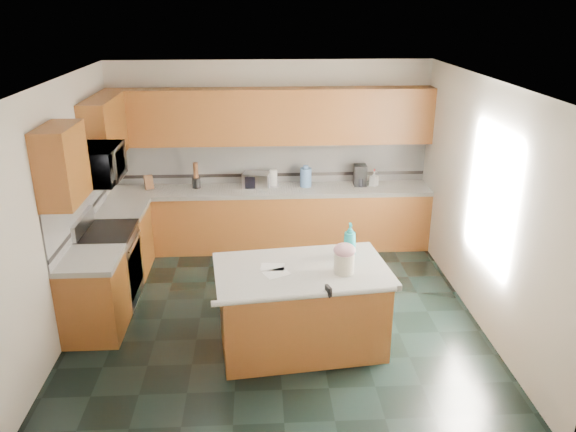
{
  "coord_description": "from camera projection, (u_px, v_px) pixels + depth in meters",
  "views": [
    {
      "loc": [
        -0.18,
        -5.73,
        3.47
      ],
      "look_at": [
        0.15,
        0.35,
        1.12
      ],
      "focal_mm": 35.0,
      "sensor_mm": 36.0,
      "label": 1
    }
  ],
  "objects": [
    {
      "name": "soap_back_cap",
      "position": [
        374.0,
        170.0,
        8.17
      ],
      "size": [
        0.02,
        0.02,
        0.03
      ],
      "primitive_type": "cylinder",
      "color": "red",
      "rests_on": "soap_bottle_back"
    },
    {
      "name": "toaster_oven_door",
      "position": [
        257.0,
        183.0,
        8.01
      ],
      "size": [
        0.34,
        0.01,
        0.18
      ],
      "primitive_type": "cube",
      "color": "black",
      "rests_on": "toaster_oven"
    },
    {
      "name": "treat_jar_lid",
      "position": [
        345.0,
        250.0,
        5.53
      ],
      "size": [
        0.22,
        0.22,
        0.14
      ],
      "primitive_type": "ellipsoid",
      "color": "#E8A4B5",
      "rests_on": "treat_jar"
    },
    {
      "name": "window_light_proxy",
      "position": [
        491.0,
        197.0,
        5.99
      ],
      "size": [
        0.02,
        1.4,
        1.1
      ],
      "primitive_type": "cube",
      "color": "white",
      "rests_on": "wall_right"
    },
    {
      "name": "left_counter_front",
      "position": [
        89.0,
        260.0,
        5.95
      ],
      "size": [
        0.64,
        0.72,
        0.06
      ],
      "primitive_type": "cube",
      "color": "white",
      "rests_on": "left_base_cab_front"
    },
    {
      "name": "left_upper_cab_front",
      "position": [
        62.0,
        165.0,
        5.57
      ],
      "size": [
        0.33,
        0.72,
        0.78
      ],
      "primitive_type": "cube",
      "color": "#4D2A0C",
      "rests_on": "wall_left"
    },
    {
      "name": "wall_left",
      "position": [
        59.0,
        212.0,
        5.99
      ],
      "size": [
        0.04,
        4.6,
        2.7
      ],
      "primitive_type": "cube",
      "color": "silver",
      "rests_on": "ground"
    },
    {
      "name": "range_backguard",
      "position": [
        83.0,
        223.0,
        6.58
      ],
      "size": [
        0.06,
        0.76,
        0.18
      ],
      "primitive_type": "cube",
      "color": "#B7B7BC",
      "rests_on": "range_body"
    },
    {
      "name": "knife_block",
      "position": [
        149.0,
        182.0,
        8.05
      ],
      "size": [
        0.17,
        0.19,
        0.23
      ],
      "primitive_type": "cube",
      "rotation": [
        -0.31,
        0.0,
        0.4
      ],
      "color": "#472814",
      "rests_on": "back_countertop"
    },
    {
      "name": "island_bullnose",
      "position": [
        306.0,
        296.0,
        5.23
      ],
      "size": [
        1.76,
        0.26,
        0.06
      ],
      "primitive_type": "cylinder",
      "rotation": [
        0.0,
        1.57,
        0.11
      ],
      "color": "white",
      "rests_on": "island_base"
    },
    {
      "name": "left_upper_cab_rear",
      "position": [
        104.0,
        129.0,
        7.12
      ],
      "size": [
        0.33,
        1.09,
        0.78
      ],
      "primitive_type": "cube",
      "color": "#4D2A0C",
      "rests_on": "wall_left"
    },
    {
      "name": "back_base_cab",
      "position": [
        272.0,
        220.0,
        8.3
      ],
      "size": [
        4.6,
        0.6,
        0.86
      ],
      "primitive_type": "cube",
      "color": "#4D2A0C",
      "rests_on": "ground"
    },
    {
      "name": "left_base_cab_rear",
      "position": [
        125.0,
        242.0,
        7.54
      ],
      "size": [
        0.6,
        0.82,
        0.86
      ],
      "primitive_type": "cube",
      "color": "#4D2A0C",
      "rests_on": "ground"
    },
    {
      "name": "left_counter_rear",
      "position": [
        121.0,
        210.0,
        7.38
      ],
      "size": [
        0.64,
        0.82,
        0.06
      ],
      "primitive_type": "cube",
      "color": "white",
      "rests_on": "left_base_cab_rear"
    },
    {
      "name": "ceiling",
      "position": [
        275.0,
        82.0,
        5.63
      ],
      "size": [
        4.6,
        4.6,
        0.0
      ],
      "primitive_type": "plane",
      "color": "white",
      "rests_on": "ground"
    },
    {
      "name": "treat_jar",
      "position": [
        344.0,
        263.0,
        5.58
      ],
      "size": [
        0.26,
        0.26,
        0.21
      ],
      "primitive_type": "cylinder",
      "rotation": [
        0.0,
        0.0,
        -0.35
      ],
      "color": "beige",
      "rests_on": "island_top"
    },
    {
      "name": "toaster_oven",
      "position": [
        257.0,
        180.0,
        8.13
      ],
      "size": [
        0.43,
        0.34,
        0.22
      ],
      "primitive_type": "cube",
      "rotation": [
        0.0,
        0.0,
        -0.23
      ],
      "color": "#B7B7BC",
      "rests_on": "back_countertop"
    },
    {
      "name": "soap_bottle_back",
      "position": [
        374.0,
        178.0,
        8.21
      ],
      "size": [
        0.14,
        0.14,
        0.22
      ],
      "primitive_type": "imported",
      "rotation": [
        0.0,
        0.0,
        0.84
      ],
      "color": "white",
      "rests_on": "back_countertop"
    },
    {
      "name": "range_body",
      "position": [
        111.0,
        267.0,
        6.8
      ],
      "size": [
        0.6,
        0.76,
        0.88
      ],
      "primitive_type": "cube",
      "color": "#B7B7BC",
      "rests_on": "ground"
    },
    {
      "name": "soap_bottle_island",
      "position": [
        350.0,
        240.0,
        5.92
      ],
      "size": [
        0.15,
        0.15,
        0.37
      ],
      "primitive_type": "imported",
      "rotation": [
        0.0,
        0.0,
        0.03
      ],
      "color": "#23B0B9",
      "rests_on": "island_top"
    },
    {
      "name": "back_countertop",
      "position": [
        272.0,
        190.0,
        8.14
      ],
      "size": [
        4.6,
        0.64,
        0.06
      ],
      "primitive_type": "cube",
      "color": "white",
      "rests_on": "back_base_cab"
    },
    {
      "name": "wall_front",
      "position": [
        287.0,
        322.0,
        3.95
      ],
      "size": [
        4.6,
        0.04,
        2.7
      ],
      "primitive_type": "cube",
      "color": "silver",
      "rests_on": "ground"
    },
    {
      "name": "treat_jar_knob",
      "position": [
        345.0,
        246.0,
        5.51
      ],
      "size": [
        0.07,
        0.02,
        0.02
      ],
      "primitive_type": "cylinder",
      "rotation": [
        0.0,
        1.57,
        0.0
      ],
      "color": "tan",
      "rests_on": "treat_jar_lid"
    },
    {
      "name": "water_jug_neck",
      "position": [
        306.0,
        167.0,
        8.1
      ],
      "size": [
        0.08,
        0.08,
        0.04
      ],
      "primitive_type": "cylinder",
      "color": "#5C89C6",
      "rests_on": "water_jug"
    },
    {
      "name": "treat_jar_knob_end_l",
      "position": [
        341.0,
        246.0,
        5.51
      ],
      "size": [
        0.04,
        0.04,
        0.04
      ],
      "primitive_type": "sphere",
      "color": "tan",
      "rests_on": "treat_jar_lid"
    },
    {
      "name": "coffee_maker",
      "position": [
        360.0,
        175.0,
        8.21
      ],
      "size": [
        0.19,
        0.2,
        0.31
      ],
      "primitive_type": "cube",
      "rotation": [
        0.0,
        0.0,
        -0.03
      ],
      "color": "black",
      "rests_on": "back_countertop"
    },
    {
      "name": "clamp_handle",
      "position": [
        329.0,
        296.0,
        5.19
      ],
      "size": [
        0.02,
        0.07,
        0.02
      ],
      "primitive_type": "cylinder",
      "rotation": [
        1.57,
        0.0,
        0.0
      ],
      "color": "black",
      "rests_on": "island_top"
    },
    {
      "name": "coffee_carafe",
      "position": [
        360.0,
        182.0,
        8.2
      ],
      "size": [
        0.13,
        0.13,
        0.13
      ],
      "primitive_type": "cylinder",
      "color": "black",
      "rests_on": "back_countertop"
    },
    {
      "name": "left_backsplash",
      "position": [
        79.0,
        205.0,
        6.55
      ],
      "size": [
        0.02,
        2.3,
        0.63
      ],
      "primitive_type": "cube",
      "color": "silver",
      "rests_on": "wall_left"
    },
    {
      "name": "range_oven_door",
      "position": [
        135.0,
        270.0,
        6.83
      ],
      "size": [
        0.02,
        0.68,
        0.55
      ],
      "primitive_type": "cube",
      "color": "black",
      "rests_on": "range_body"
    },
    {
      "name": "wall_right",
      "position": [
        485.0,
        204.0,
        6.23
      ],
      "size": [
        0.04,
        4.6,
        2.7
      ],
      "primitive_type": "cube",
      "color": "silver",
      "rests_on": "ground"
    },
    {
      "name": "range_handle",
      "position": [
        135.0,
        241.0,
        6.7
      ],
      "size": [
        0.02,
        0.66,
        0.02
      ],
      "primitive_type": "cylinder",
      "rotation": [
        1.57,
        0.0,
        0.0
      ],
      "color": "#B7B7BC",
      "rests_on": "range_body"
    },
    {
      "name": "back_backsplash",
      "position": [
        271.0,
        162.0,
        8.28
      ],
      "size": [
        4.6,
        0.02,
        0.63
      ],
      "primitive_type": "cube",
      "color": "silver",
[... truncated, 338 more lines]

